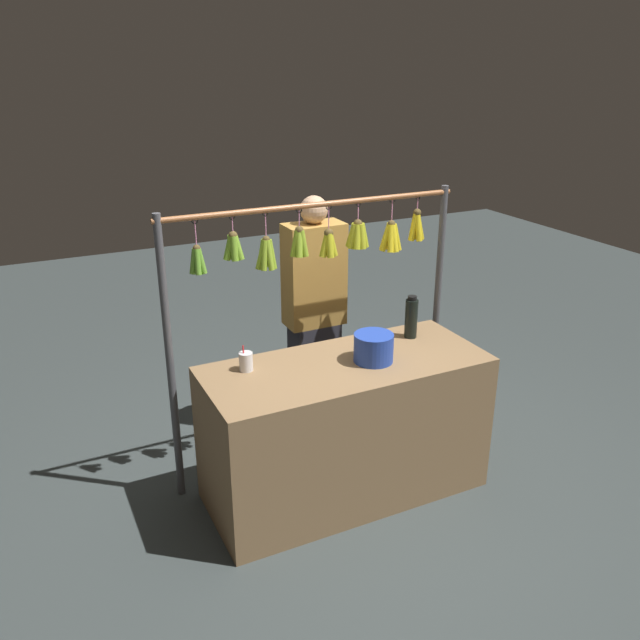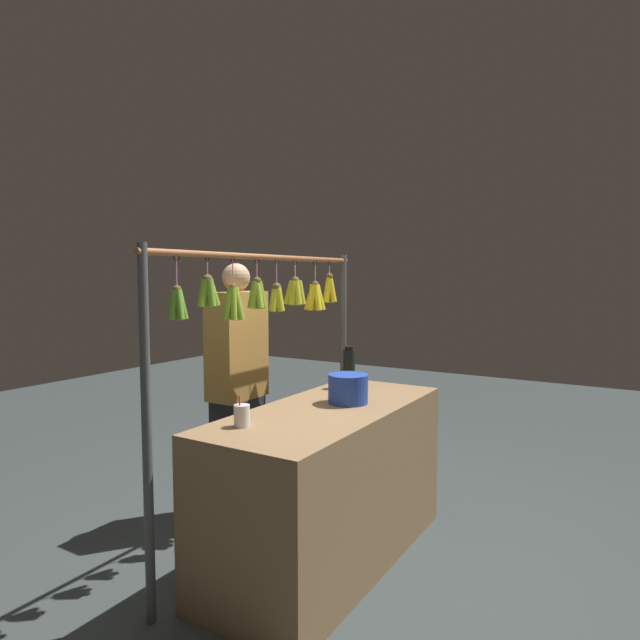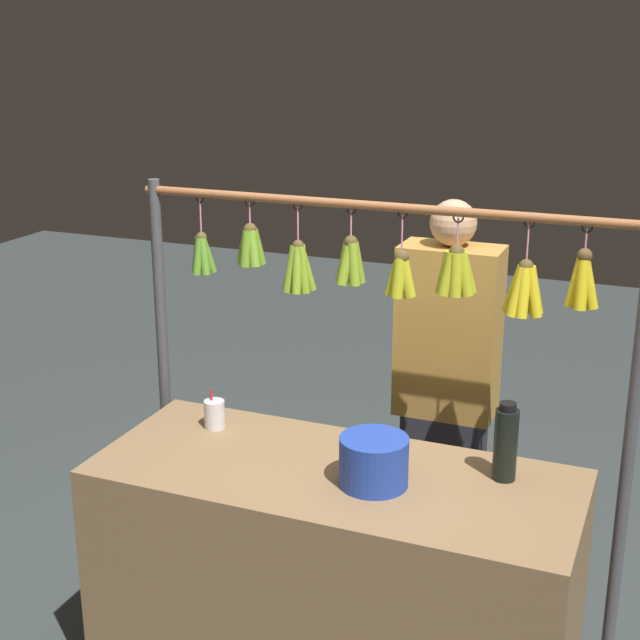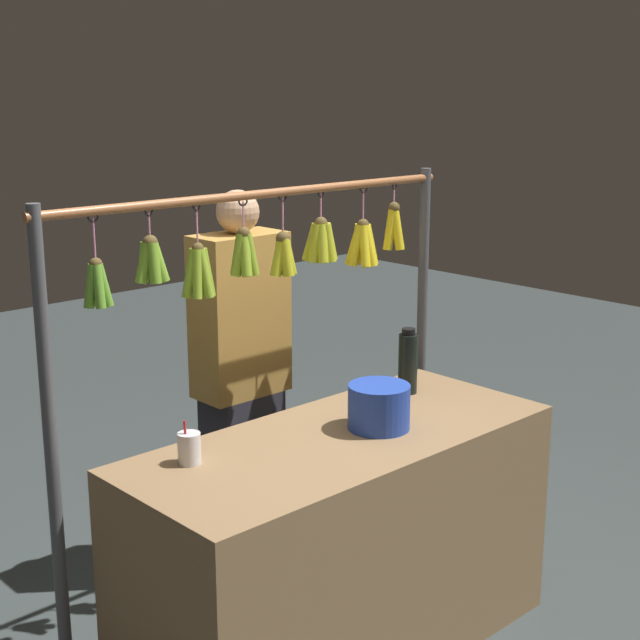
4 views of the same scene
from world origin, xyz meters
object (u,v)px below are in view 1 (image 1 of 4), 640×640
Objects in this scene: drink_cup at (246,362)px; vendor_person at (314,319)px; blue_bucket at (374,348)px; water_bottle at (411,318)px.

vendor_person is at bearing -138.91° from drink_cup.
drink_cup is at bearing -16.35° from blue_bucket.
blue_bucket is at bearing 27.67° from water_bottle.
drink_cup is at bearing 41.09° from vendor_person.
blue_bucket is (0.38, 0.20, -0.05)m from water_bottle.
vendor_person is (-0.02, -0.82, -0.12)m from blue_bucket.
water_bottle is at bearing 119.94° from vendor_person.
blue_bucket reaches higher than drink_cup.
water_bottle is 0.16× the size of vendor_person.
water_bottle is at bearing 179.88° from drink_cup.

